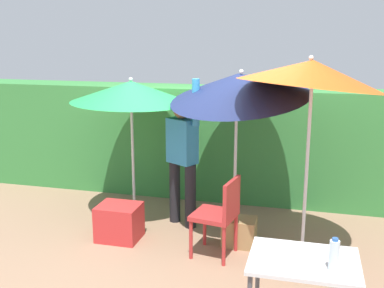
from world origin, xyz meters
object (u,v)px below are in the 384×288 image
at_px(umbrella_yellow, 311,73).
at_px(bottle_water, 334,255).
at_px(folding_table, 303,271).
at_px(crate_cardboard, 239,232).
at_px(cooler_box, 119,222).
at_px(umbrella_rainbow, 131,92).
at_px(chair_plastic, 220,212).
at_px(umbrella_orange, 239,86).
at_px(person_vendor, 182,154).

height_order(umbrella_yellow, bottle_water, umbrella_yellow).
bearing_deg(folding_table, crate_cardboard, 113.06).
bearing_deg(cooler_box, umbrella_rainbow, 96.38).
bearing_deg(crate_cardboard, cooler_box, -172.02).
distance_m(umbrella_yellow, chair_plastic, 1.73).
distance_m(umbrella_rainbow, cooler_box, 1.62).
height_order(cooler_box, crate_cardboard, cooler_box).
relative_size(cooler_box, crate_cardboard, 1.30).
bearing_deg(bottle_water, umbrella_orange, 115.36).
distance_m(chair_plastic, bottle_water, 1.90).
bearing_deg(umbrella_orange, person_vendor, 172.67).
distance_m(umbrella_yellow, bottle_water, 2.01).
relative_size(cooler_box, folding_table, 0.61).
distance_m(umbrella_orange, cooler_box, 2.13).
height_order(folding_table, bottle_water, bottle_water).
relative_size(person_vendor, crate_cardboard, 4.98).
height_order(umbrella_yellow, chair_plastic, umbrella_yellow).
relative_size(chair_plastic, folding_table, 1.11).
bearing_deg(crate_cardboard, folding_table, -66.94).
distance_m(umbrella_orange, umbrella_yellow, 0.97).
relative_size(umbrella_orange, folding_table, 2.68).
relative_size(umbrella_rainbow, cooler_box, 3.79).
height_order(umbrella_yellow, crate_cardboard, umbrella_yellow).
bearing_deg(folding_table, chair_plastic, 122.77).
bearing_deg(umbrella_orange, crate_cardboard, -74.20).
xyz_separation_m(umbrella_yellow, person_vendor, (-1.50, 0.60, -1.07)).
bearing_deg(bottle_water, person_vendor, 127.51).
height_order(crate_cardboard, folding_table, folding_table).
distance_m(umbrella_rainbow, umbrella_yellow, 2.31).
bearing_deg(umbrella_yellow, cooler_box, -179.51).
distance_m(person_vendor, chair_plastic, 1.07).
bearing_deg(umbrella_orange, folding_table, -68.07).
xyz_separation_m(umbrella_orange, folding_table, (0.83, -2.05, -1.13)).
relative_size(umbrella_orange, bottle_water, 8.94).
height_order(umbrella_yellow, folding_table, umbrella_yellow).
bearing_deg(umbrella_orange, umbrella_yellow, -32.62).
bearing_deg(umbrella_orange, chair_plastic, -96.08).
bearing_deg(cooler_box, umbrella_yellow, 0.49).
relative_size(umbrella_orange, crate_cardboard, 5.68).
height_order(umbrella_rainbow, cooler_box, umbrella_rainbow).
xyz_separation_m(cooler_box, crate_cardboard, (1.41, 0.20, -0.05)).
bearing_deg(cooler_box, person_vendor, 45.55).
height_order(chair_plastic, crate_cardboard, chair_plastic).
height_order(chair_plastic, bottle_water, bottle_water).
relative_size(person_vendor, folding_table, 2.35).
relative_size(cooler_box, bottle_water, 2.05).
xyz_separation_m(umbrella_orange, person_vendor, (-0.71, 0.09, -0.87)).
xyz_separation_m(umbrella_rainbow, person_vendor, (0.68, -0.06, -0.75)).
xyz_separation_m(umbrella_rainbow, folding_table, (2.22, -2.21, -1.01)).
bearing_deg(person_vendor, crate_cardboard, -27.83).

